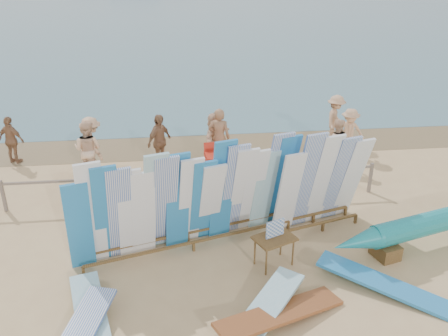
{
  "coord_description": "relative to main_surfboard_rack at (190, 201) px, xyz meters",
  "views": [
    {
      "loc": [
        0.56,
        -8.51,
        6.36
      ],
      "look_at": [
        1.81,
        2.83,
        1.05
      ],
      "focal_mm": 38.0,
      "sensor_mm": 36.0,
      "label": 1
    }
  ],
  "objects": [
    {
      "name": "ground",
      "position": [
        -0.82,
        -0.83,
        -1.2
      ],
      "size": [
        160.0,
        160.0,
        0.0
      ],
      "primitive_type": "plane",
      "color": "tan",
      "rests_on": "ground"
    },
    {
      "name": "beachgoer_7",
      "position": [
        1.11,
        4.48,
        -0.25
      ],
      "size": [
        0.76,
        0.53,
        1.9
      ],
      "primitive_type": "imported",
      "rotation": [
        0.0,
        0.0,
        2.91
      ],
      "color": "#8C6042",
      "rests_on": "ground"
    },
    {
      "name": "flat_board_a",
      "position": [
        -1.92,
        -2.47,
        -1.2
      ],
      "size": [
        1.24,
        2.75,
        0.28
      ],
      "primitive_type": "cube",
      "rotation": [
        0.08,
        0.0,
        0.26
      ],
      "color": "#7FBBCC",
      "rests_on": "ground"
    },
    {
      "name": "beachgoer_8",
      "position": [
        4.74,
        3.94,
        -0.39
      ],
      "size": [
        0.86,
        0.58,
        1.61
      ],
      "primitive_type": "imported",
      "rotation": [
        0.0,
        0.0,
        2.85
      ],
      "color": "beige",
      "rests_on": "ground"
    },
    {
      "name": "beachgoer_5",
      "position": [
        1.0,
        4.92,
        -0.39
      ],
      "size": [
        1.16,
        1.54,
        1.61
      ],
      "primitive_type": "imported",
      "rotation": [
        0.0,
        0.0,
        1.05
      ],
      "color": "beige",
      "rests_on": "ground"
    },
    {
      "name": "flat_board_c",
      "position": [
        1.54,
        -2.66,
        -1.2
      ],
      "size": [
        2.67,
        1.65,
        0.4
      ],
      "primitive_type": "cube",
      "rotation": [
        0.12,
        0.0,
        2.01
      ],
      "color": "#955228",
      "rests_on": "ground"
    },
    {
      "name": "vendor_table",
      "position": [
        1.77,
        -0.92,
        -0.82
      ],
      "size": [
        1.02,
        0.89,
        1.13
      ],
      "rotation": [
        0.0,
        0.0,
        0.41
      ],
      "color": "brown",
      "rests_on": "ground"
    },
    {
      "name": "stroller",
      "position": [
        0.83,
        3.46,
        -0.76
      ],
      "size": [
        0.61,
        0.83,
        1.08
      ],
      "rotation": [
        0.0,
        0.0,
        0.08
      ],
      "color": "#B52313",
      "rests_on": "ground"
    },
    {
      "name": "wet_sand_strip",
      "position": [
        -0.82,
        6.37,
        -1.2
      ],
      "size": [
        40.0,
        2.6,
        0.01
      ],
      "primitive_type": "cube",
      "color": "olive",
      "rests_on": "ground"
    },
    {
      "name": "flat_board_d",
      "position": [
        3.8,
        -2.02,
        -1.2
      ],
      "size": [
        2.48,
        2.08,
        0.35
      ],
      "primitive_type": "cube",
      "rotation": [
        0.1,
        0.0,
        0.92
      ],
      "color": "#2579BA",
      "rests_on": "ground"
    },
    {
      "name": "beachgoer_3",
      "position": [
        -2.8,
        4.47,
        -0.32
      ],
      "size": [
        0.98,
        1.22,
        1.76
      ],
      "primitive_type": "imported",
      "rotation": [
        0.0,
        0.0,
        2.09
      ],
      "color": "tan",
      "rests_on": "ground"
    },
    {
      "name": "flat_board_b",
      "position": [
        1.11,
        -2.75,
        -1.2
      ],
      "size": [
        2.15,
        2.42,
        0.42
      ],
      "primitive_type": "cube",
      "rotation": [
        0.13,
        0.0,
        -0.7
      ],
      "color": "#7FBBCC",
      "rests_on": "ground"
    },
    {
      "name": "beachgoer_9",
      "position": [
        5.38,
        6.0,
        -0.33
      ],
      "size": [
        0.95,
        1.21,
        1.74
      ],
      "primitive_type": "imported",
      "rotation": [
        0.0,
        0.0,
        1.06
      ],
      "color": "tan",
      "rests_on": "ground"
    },
    {
      "name": "outrigger_canoe",
      "position": [
        5.99,
        -0.43,
        -0.62
      ],
      "size": [
        6.2,
        2.26,
        0.9
      ],
      "rotation": [
        0.0,
        0.0,
        0.28
      ],
      "color": "brown",
      "rests_on": "ground"
    },
    {
      "name": "beachgoer_2",
      "position": [
        -2.87,
        4.08,
        -0.3
      ],
      "size": [
        0.96,
        0.69,
        1.78
      ],
      "primitive_type": "imported",
      "rotation": [
        0.0,
        0.0,
        2.79
      ],
      "color": "beige",
      "rests_on": "ground"
    },
    {
      "name": "main_surfboard_rack",
      "position": [
        0.0,
        0.0,
        0.0
      ],
      "size": [
        5.26,
        2.04,
        2.64
      ],
      "rotation": [
        0.0,
        0.0,
        0.28
      ],
      "color": "brown",
      "rests_on": "ground"
    },
    {
      "name": "beach_chair_left",
      "position": [
        0.47,
        2.69,
        -0.93
      ],
      "size": [
        0.61,
        0.63,
        0.91
      ],
      "rotation": [
        0.0,
        0.0,
        -0.07
      ],
      "color": "#B52313",
      "rests_on": "ground"
    },
    {
      "name": "beachgoer_extra_1",
      "position": [
        -5.47,
        5.4,
        -0.41
      ],
      "size": [
        1.0,
        0.74,
        1.57
      ],
      "primitive_type": "imported",
      "rotation": [
        0.0,
        0.0,
        2.72
      ],
      "color": "#8C6042",
      "rests_on": "ground"
    },
    {
      "name": "fence",
      "position": [
        -0.82,
        2.17,
        -0.56
      ],
      "size": [
        12.08,
        0.08,
        0.9
      ],
      "color": "#79685B",
      "rests_on": "ground"
    },
    {
      "name": "side_surfboard_rack",
      "position": [
        3.19,
        0.51,
        0.01
      ],
      "size": [
        2.4,
        1.29,
        2.67
      ],
      "rotation": [
        0.0,
        0.0,
        0.28
      ],
      "color": "brown",
      "rests_on": "ground"
    },
    {
      "name": "beachgoer_4",
      "position": [
        -0.76,
        4.53,
        -0.32
      ],
      "size": [
        0.99,
        1.08,
        1.75
      ],
      "primitive_type": "imported",
      "rotation": [
        0.0,
        0.0,
        0.89
      ],
      "color": "#8C6042",
      "rests_on": "ground"
    },
    {
      "name": "beach_chair_right",
      "position": [
        1.3,
        3.36,
        -0.93
      ],
      "size": [
        0.61,
        0.63,
        0.91
      ],
      "rotation": [
        0.0,
        0.0,
        0.07
      ],
      "color": "#B52313",
      "rests_on": "ground"
    },
    {
      "name": "beachgoer_extra_0",
      "position": [
        5.48,
        4.85,
        -0.39
      ],
      "size": [
        1.11,
        0.66,
        1.61
      ],
      "primitive_type": "imported",
      "rotation": [
        0.0,
        0.0,
        6.05
      ],
      "color": "tan",
      "rests_on": "ground"
    }
  ]
}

